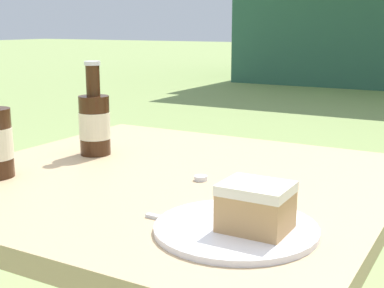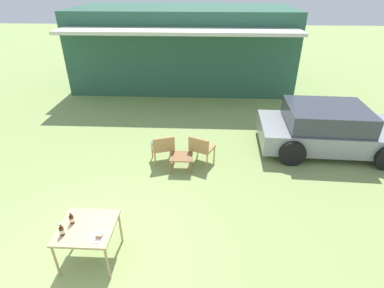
{
  "view_description": "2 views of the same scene",
  "coord_description": "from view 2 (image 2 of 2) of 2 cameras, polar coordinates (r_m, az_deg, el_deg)",
  "views": [
    {
      "loc": [
        0.59,
        -0.94,
        1.06
      ],
      "look_at": [
        0.0,
        0.1,
        0.79
      ],
      "focal_mm": 50.0,
      "sensor_mm": 36.0,
      "label": 1
    },
    {
      "loc": [
        1.93,
        -3.56,
        4.34
      ],
      "look_at": [
        1.62,
        2.6,
        0.9
      ],
      "focal_mm": 28.0,
      "sensor_mm": 36.0,
      "label": 2
    }
  ],
  "objects": [
    {
      "name": "loose_bottle_cap",
      "position": [
        5.39,
        -18.67,
        -14.63
      ],
      "size": [
        0.03,
        0.03,
        0.01
      ],
      "color": "silver",
      "rests_on": "patio_table"
    },
    {
      "name": "cola_bottle_near",
      "position": [
        5.52,
        -21.95,
        -13.13
      ],
      "size": [
        0.08,
        0.08,
        0.23
      ],
      "color": "#381E0F",
      "rests_on": "patio_table"
    },
    {
      "name": "parked_car",
      "position": [
        9.24,
        24.55,
        2.67
      ],
      "size": [
        3.95,
        2.27,
        1.28
      ],
      "rotation": [
        0.0,
        0.0,
        -0.04
      ],
      "color": "gray",
      "rests_on": "ground_plane"
    },
    {
      "name": "cola_bottle_far",
      "position": [
        5.37,
        -23.56,
        -14.9
      ],
      "size": [
        0.08,
        0.08,
        0.23
      ],
      "color": "#381E0F",
      "rests_on": "patio_table"
    },
    {
      "name": "wicker_chair_cushioned",
      "position": [
        7.88,
        -5.58,
        -0.33
      ],
      "size": [
        0.69,
        0.66,
        0.8
      ],
      "rotation": [
        0.0,
        0.0,
        3.48
      ],
      "color": "#B2844C",
      "rests_on": "ground_plane"
    },
    {
      "name": "fork",
      "position": [
        5.2,
        -18.41,
        -16.59
      ],
      "size": [
        0.17,
        0.02,
        0.01
      ],
      "color": "silver",
      "rests_on": "patio_table"
    },
    {
      "name": "patio_table",
      "position": [
        5.46,
        -19.35,
        -15.1
      ],
      "size": [
        0.92,
        0.88,
        0.74
      ],
      "color": "tan",
      "rests_on": "ground_plane"
    },
    {
      "name": "wicker_chair_plain",
      "position": [
        7.79,
        1.74,
        -0.58
      ],
      "size": [
        0.72,
        0.7,
        0.8
      ],
      "rotation": [
        0.0,
        0.0,
        2.7
      ],
      "color": "#B2844C",
      "rests_on": "ground_plane"
    },
    {
      "name": "cabin_building",
      "position": [
        14.14,
        -1.56,
        18.12
      ],
      "size": [
        9.19,
        5.51,
        3.26
      ],
      "color": "#2D5B47",
      "rests_on": "ground_plane"
    },
    {
      "name": "cake_on_plate",
      "position": [
        5.17,
        -17.41,
        -16.4
      ],
      "size": [
        0.26,
        0.26,
        0.08
      ],
      "color": "white",
      "rests_on": "patio_table"
    },
    {
      "name": "ground_plane",
      "position": [
        5.94,
        -18.24,
        -19.81
      ],
      "size": [
        60.0,
        60.0,
        0.0
      ],
      "primitive_type": "plane",
      "color": "#8CA35B"
    },
    {
      "name": "garden_side_table",
      "position": [
        7.6,
        -2.04,
        -2.56
      ],
      "size": [
        0.56,
        0.51,
        0.39
      ],
      "color": "brown",
      "rests_on": "ground_plane"
    }
  ]
}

